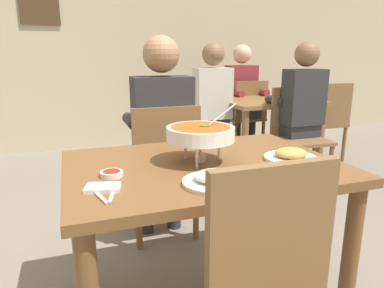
{
  "coord_description": "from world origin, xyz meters",
  "views": [
    {
      "loc": [
        -0.54,
        -1.38,
        1.2
      ],
      "look_at": [
        0.0,
        0.15,
        0.78
      ],
      "focal_mm": 32.87,
      "sensor_mm": 36.0,
      "label": 1
    }
  ],
  "objects_px": {
    "chair_bg_right": "(296,130)",
    "patron_bg_left": "(242,93)",
    "sauce_dish": "(112,173)",
    "dining_table_main": "(203,187)",
    "patron_bg_middle": "(211,101)",
    "appetizer_plate": "(291,156)",
    "dining_table_far": "(267,112)",
    "chair_bg_middle": "(206,122)",
    "chair_bg_corner": "(326,118)",
    "diner_main": "(161,128)",
    "patron_bg_right": "(300,105)",
    "rice_plate": "(214,179)",
    "chair_diner_main": "(163,165)",
    "chair_bg_left": "(246,113)",
    "curry_bowl": "(201,134)"
  },
  "relations": [
    {
      "from": "chair_bg_left",
      "to": "chair_bg_middle",
      "type": "distance_m",
      "value": 0.77
    },
    {
      "from": "dining_table_far",
      "to": "chair_bg_corner",
      "type": "height_order",
      "value": "chair_bg_corner"
    },
    {
      "from": "diner_main",
      "to": "patron_bg_middle",
      "type": "distance_m",
      "value": 1.41
    },
    {
      "from": "rice_plate",
      "to": "patron_bg_right",
      "type": "bearing_deg",
      "value": 46.02
    },
    {
      "from": "chair_bg_right",
      "to": "patron_bg_left",
      "type": "xyz_separation_m",
      "value": [
        -0.01,
        1.1,
        0.24
      ]
    },
    {
      "from": "diner_main",
      "to": "chair_bg_corner",
      "type": "xyz_separation_m",
      "value": [
        2.14,
        1.0,
        -0.24
      ]
    },
    {
      "from": "rice_plate",
      "to": "chair_bg_right",
      "type": "distance_m",
      "value": 2.2
    },
    {
      "from": "rice_plate",
      "to": "chair_bg_middle",
      "type": "distance_m",
      "value": 2.41
    },
    {
      "from": "diner_main",
      "to": "appetizer_plate",
      "type": "xyz_separation_m",
      "value": [
        0.39,
        -0.83,
        0.01
      ]
    },
    {
      "from": "patron_bg_middle",
      "to": "patron_bg_left",
      "type": "bearing_deg",
      "value": 40.46
    },
    {
      "from": "appetizer_plate",
      "to": "dining_table_far",
      "type": "bearing_deg",
      "value": 61.36
    },
    {
      "from": "dining_table_main",
      "to": "patron_bg_middle",
      "type": "relative_size",
      "value": 0.9
    },
    {
      "from": "chair_bg_middle",
      "to": "chair_bg_corner",
      "type": "xyz_separation_m",
      "value": [
        1.34,
        -0.23,
        0.0
      ]
    },
    {
      "from": "chair_bg_middle",
      "to": "diner_main",
      "type": "bearing_deg",
      "value": -122.91
    },
    {
      "from": "dining_table_main",
      "to": "chair_bg_corner",
      "type": "bearing_deg",
      "value": 39.14
    },
    {
      "from": "appetizer_plate",
      "to": "chair_bg_left",
      "type": "xyz_separation_m",
      "value": [
        1.08,
        2.44,
        -0.24
      ]
    },
    {
      "from": "chair_bg_middle",
      "to": "appetizer_plate",
      "type": "bearing_deg",
      "value": -101.18
    },
    {
      "from": "dining_table_far",
      "to": "patron_bg_right",
      "type": "xyz_separation_m",
      "value": [
        0.03,
        -0.53,
        0.14
      ]
    },
    {
      "from": "rice_plate",
      "to": "chair_bg_middle",
      "type": "relative_size",
      "value": 0.27
    },
    {
      "from": "dining_table_main",
      "to": "patron_bg_right",
      "type": "height_order",
      "value": "patron_bg_right"
    },
    {
      "from": "sauce_dish",
      "to": "patron_bg_left",
      "type": "distance_m",
      "value": 3.08
    },
    {
      "from": "chair_diner_main",
      "to": "sauce_dish",
      "type": "bearing_deg",
      "value": -118.3
    },
    {
      "from": "chair_diner_main",
      "to": "rice_plate",
      "type": "distance_m",
      "value": 1.0
    },
    {
      "from": "chair_bg_middle",
      "to": "dining_table_far",
      "type": "bearing_deg",
      "value": -10.08
    },
    {
      "from": "patron_bg_left",
      "to": "curry_bowl",
      "type": "bearing_deg",
      "value": -121.08
    },
    {
      "from": "diner_main",
      "to": "patron_bg_right",
      "type": "xyz_separation_m",
      "value": [
        1.48,
        0.59,
        0.0
      ]
    },
    {
      "from": "chair_bg_right",
      "to": "chair_bg_left",
      "type": "bearing_deg",
      "value": 88.9
    },
    {
      "from": "sauce_dish",
      "to": "chair_bg_left",
      "type": "bearing_deg",
      "value": 51.96
    },
    {
      "from": "dining_table_main",
      "to": "patron_bg_middle",
      "type": "xyz_separation_m",
      "value": [
        0.82,
        1.89,
        0.13
      ]
    },
    {
      "from": "chair_bg_left",
      "to": "chair_bg_right",
      "type": "bearing_deg",
      "value": -91.1
    },
    {
      "from": "chair_diner_main",
      "to": "chair_bg_right",
      "type": "bearing_deg",
      "value": 22.91
    },
    {
      "from": "chair_diner_main",
      "to": "sauce_dish",
      "type": "relative_size",
      "value": 10.0
    },
    {
      "from": "dining_table_main",
      "to": "appetizer_plate",
      "type": "relative_size",
      "value": 4.93
    },
    {
      "from": "dining_table_main",
      "to": "dining_table_far",
      "type": "distance_m",
      "value": 2.36
    },
    {
      "from": "diner_main",
      "to": "patron_bg_left",
      "type": "height_order",
      "value": "same"
    },
    {
      "from": "patron_bg_middle",
      "to": "chair_bg_corner",
      "type": "bearing_deg",
      "value": -6.12
    },
    {
      "from": "sauce_dish",
      "to": "chair_bg_right",
      "type": "xyz_separation_m",
      "value": [
        1.85,
        1.36,
        -0.23
      ]
    },
    {
      "from": "chair_bg_right",
      "to": "patron_bg_middle",
      "type": "height_order",
      "value": "patron_bg_middle"
    },
    {
      "from": "patron_bg_right",
      "to": "rice_plate",
      "type": "bearing_deg",
      "value": -133.98
    },
    {
      "from": "sauce_dish",
      "to": "chair_bg_middle",
      "type": "relative_size",
      "value": 0.1
    },
    {
      "from": "chair_bg_corner",
      "to": "patron_bg_left",
      "type": "distance_m",
      "value": 1.0
    },
    {
      "from": "chair_diner_main",
      "to": "dining_table_far",
      "type": "height_order",
      "value": "chair_diner_main"
    },
    {
      "from": "rice_plate",
      "to": "patron_bg_middle",
      "type": "relative_size",
      "value": 0.18
    },
    {
      "from": "sauce_dish",
      "to": "chair_bg_left",
      "type": "relative_size",
      "value": 0.1
    },
    {
      "from": "diner_main",
      "to": "rice_plate",
      "type": "xyz_separation_m",
      "value": [
        -0.06,
        -1.0,
        0.01
      ]
    },
    {
      "from": "rice_plate",
      "to": "sauce_dish",
      "type": "height_order",
      "value": "rice_plate"
    },
    {
      "from": "appetizer_plate",
      "to": "sauce_dish",
      "type": "relative_size",
      "value": 2.67
    },
    {
      "from": "chair_bg_right",
      "to": "dining_table_main",
      "type": "bearing_deg",
      "value": -137.68
    },
    {
      "from": "chair_bg_middle",
      "to": "chair_bg_corner",
      "type": "height_order",
      "value": "same"
    },
    {
      "from": "chair_bg_right",
      "to": "patron_bg_right",
      "type": "height_order",
      "value": "patron_bg_right"
    }
  ]
}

